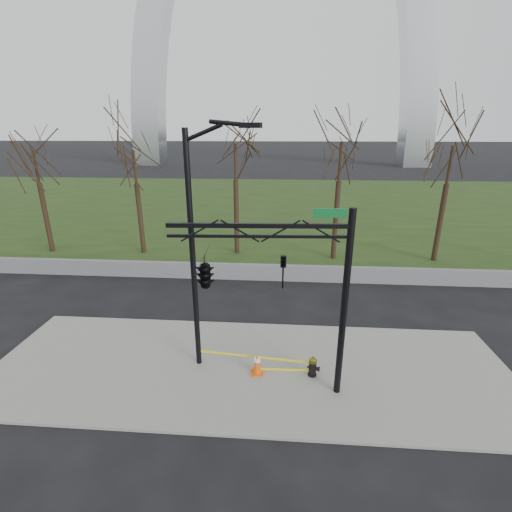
# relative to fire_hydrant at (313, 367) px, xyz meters

# --- Properties ---
(ground) EXTENTS (500.00, 500.00, 0.00)m
(ground) POSITION_rel_fire_hydrant_xyz_m (-2.17, 0.29, -0.44)
(ground) COLOR black
(ground) RESTS_ON ground
(sidewalk) EXTENTS (18.00, 6.00, 0.10)m
(sidewalk) POSITION_rel_fire_hydrant_xyz_m (-2.17, 0.29, -0.39)
(sidewalk) COLOR gray
(sidewalk) RESTS_ON ground
(grass_strip) EXTENTS (120.00, 40.00, 0.06)m
(grass_strip) POSITION_rel_fire_hydrant_xyz_m (-2.17, 30.29, -0.41)
(grass_strip) COLOR #1E3312
(grass_strip) RESTS_ON ground
(guardrail) EXTENTS (60.00, 0.30, 0.90)m
(guardrail) POSITION_rel_fire_hydrant_xyz_m (-2.17, 8.29, 0.01)
(guardrail) COLOR #59595B
(guardrail) RESTS_ON ground
(tree_row) EXTENTS (48.41, 4.00, 8.09)m
(tree_row) POSITION_rel_fire_hydrant_xyz_m (-0.96, 12.29, 3.60)
(tree_row) COLOR black
(tree_row) RESTS_ON ground
(fire_hydrant) EXTENTS (0.46, 0.31, 0.74)m
(fire_hydrant) POSITION_rel_fire_hydrant_xyz_m (0.00, 0.00, 0.00)
(fire_hydrant) COLOR black
(fire_hydrant) RESTS_ON sidewalk
(traffic_cone) EXTENTS (0.46, 0.46, 0.76)m
(traffic_cone) POSITION_rel_fire_hydrant_xyz_m (-1.88, -0.03, 0.04)
(traffic_cone) COLOR #D64B0B
(traffic_cone) RESTS_ON sidewalk
(street_light) EXTENTS (2.34, 0.82, 8.21)m
(street_light) POSITION_rel_fire_hydrant_xyz_m (-3.76, 0.36, 4.25)
(street_light) COLOR black
(street_light) RESTS_ON ground
(traffic_signal_mast) EXTENTS (5.10, 2.51, 6.00)m
(traffic_signal_mast) POSITION_rel_fire_hydrant_xyz_m (-2.52, -0.90, 3.71)
(traffic_signal_mast) COLOR black
(traffic_signal_mast) RESTS_ON ground
(caution_tape) EXTENTS (3.97, 0.45, 0.39)m
(caution_tape) POSITION_rel_fire_hydrant_xyz_m (-1.66, 0.14, 0.05)
(caution_tape) COLOR yellow
(caution_tape) RESTS_ON ground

